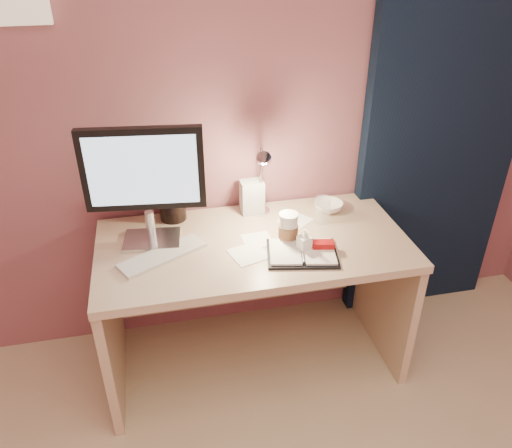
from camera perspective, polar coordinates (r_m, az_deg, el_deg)
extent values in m
plane|color=#985867|center=(2.36, -2.25, 13.54)|extent=(3.50, 0.00, 3.50)
cube|color=black|center=(2.74, 20.66, 10.72)|extent=(0.85, 0.08, 2.20)
cube|color=tan|center=(2.26, -0.28, -2.42)|extent=(1.40, 0.70, 0.04)
cube|color=tan|center=(2.47, -16.21, -11.31)|extent=(0.04, 0.66, 0.69)
cube|color=tan|center=(2.68, 14.25, -7.19)|extent=(0.04, 0.66, 0.69)
cube|color=tan|center=(2.71, -1.73, -4.19)|extent=(1.32, 0.03, 0.55)
cube|color=silver|center=(2.30, -11.77, -1.78)|extent=(0.27, 0.21, 0.02)
cylinder|color=silver|center=(2.26, -11.97, -0.15)|extent=(0.04, 0.04, 0.14)
cube|color=black|center=(2.13, -12.76, 6.23)|extent=(0.51, 0.10, 0.36)
cube|color=#B2D3F1|center=(2.10, -12.63, 5.88)|extent=(0.45, 0.06, 0.30)
cube|color=silver|center=(2.18, -10.59, -3.53)|extent=(0.40, 0.29, 0.02)
cube|color=black|center=(2.17, 5.28, -3.38)|extent=(0.34, 0.28, 0.01)
cube|color=white|center=(2.16, 3.35, -3.18)|extent=(0.17, 0.22, 0.01)
cube|color=white|center=(2.17, 7.22, -3.13)|extent=(0.17, 0.22, 0.01)
cube|color=#B3110F|center=(2.19, 7.70, -2.32)|extent=(0.10, 0.06, 0.03)
cube|color=white|center=(2.17, -0.85, -3.44)|extent=(0.19, 0.19, 0.00)
cube|color=white|center=(2.26, 0.14, -1.85)|extent=(0.14, 0.14, 0.00)
cube|color=white|center=(2.42, 4.48, 0.44)|extent=(0.19, 0.19, 0.00)
cylinder|color=white|center=(2.22, 3.71, -0.58)|extent=(0.08, 0.08, 0.13)
cylinder|color=brown|center=(2.23, 3.70, -0.80)|extent=(0.09, 0.09, 0.06)
cylinder|color=white|center=(2.19, 3.77, 1.01)|extent=(0.09, 0.09, 0.01)
cylinder|color=white|center=(2.39, 7.61, 1.61)|extent=(0.07, 0.07, 0.13)
imported|color=white|center=(2.51, 8.29, 2.01)|extent=(0.18, 0.18, 0.04)
imported|color=white|center=(2.16, 5.56, -1.92)|extent=(0.07, 0.07, 0.12)
cylinder|color=black|center=(2.42, -9.55, 2.48)|extent=(0.13, 0.13, 0.18)
cube|color=#B1B1AD|center=(2.45, -0.46, 3.12)|extent=(0.11, 0.09, 0.17)
cylinder|color=silver|center=(2.48, 0.57, 1.46)|extent=(0.09, 0.09, 0.01)
cylinder|color=silver|center=(2.39, 0.59, 5.13)|extent=(0.01, 0.01, 0.34)
cone|color=silver|center=(2.19, 2.12, 7.30)|extent=(0.08, 0.07, 0.07)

